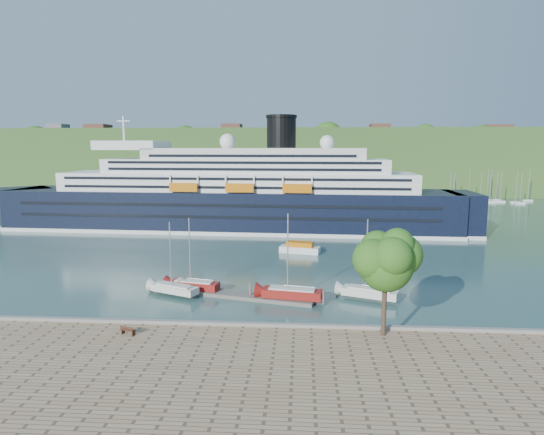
{
  "coord_description": "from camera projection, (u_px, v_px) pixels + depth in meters",
  "views": [
    {
      "loc": [
        6.67,
        -39.17,
        16.93
      ],
      "look_at": [
        2.15,
        30.0,
        6.31
      ],
      "focal_mm": 30.0,
      "sensor_mm": 36.0,
      "label": 1
    }
  ],
  "objects": [
    {
      "name": "sailboat_white_far",
      "position": [
        371.0,
        262.0,
        50.29
      ],
      "size": [
        7.02,
        4.19,
        8.77
      ],
      "primitive_type": null,
      "rotation": [
        0.0,
        0.0,
        -0.37
      ],
      "color": "silver",
      "rests_on": "ground"
    },
    {
      "name": "far_hillside",
      "position": [
        285.0,
        160.0,
        182.83
      ],
      "size": [
        400.0,
        50.0,
        24.0
      ],
      "primitive_type": "cube",
      "color": "#304F1F",
      "rests_on": "ground"
    },
    {
      "name": "floating_pontoon",
      "position": [
        233.0,
        294.0,
        52.36
      ],
      "size": [
        19.02,
        6.76,
        0.42
      ],
      "primitive_type": null,
      "rotation": [
        0.0,
        0.0,
        -0.24
      ],
      "color": "#656159",
      "rests_on": "ground"
    },
    {
      "name": "sailboat_white_near",
      "position": [
        174.0,
        261.0,
        51.89
      ],
      "size": [
        6.55,
        4.08,
        8.22
      ],
      "primitive_type": null,
      "rotation": [
        0.0,
        0.0,
        -0.4
      ],
      "color": "silver",
      "rests_on": "ground"
    },
    {
      "name": "quay_coping",
      "position": [
        227.0,
        323.0,
        41.25
      ],
      "size": [
        220.0,
        0.5,
        0.3
      ],
      "primitive_type": "cube",
      "color": "slate",
      "rests_on": "promenade"
    },
    {
      "name": "cruise_ship",
      "position": [
        228.0,
        173.0,
        93.84
      ],
      "size": [
        105.39,
        20.0,
        23.53
      ],
      "primitive_type": null,
      "rotation": [
        0.0,
        0.0,
        -0.05
      ],
      "color": "black",
      "rests_on": "ground"
    },
    {
      "name": "park_bench",
      "position": [
        128.0,
        330.0,
        39.13
      ],
      "size": [
        1.43,
        0.91,
        0.85
      ],
      "primitive_type": null,
      "rotation": [
        0.0,
        0.0,
        -0.3
      ],
      "color": "#462414",
      "rests_on": "promenade"
    },
    {
      "name": "ground",
      "position": [
        227.0,
        335.0,
        41.63
      ],
      "size": [
        400.0,
        400.0,
        0.0
      ],
      "primitive_type": "plane",
      "color": "#315856",
      "rests_on": "ground"
    },
    {
      "name": "sailboat_extra",
      "position": [
        193.0,
        257.0,
        53.24
      ],
      "size": [
        6.81,
        3.13,
        8.5
      ],
      "primitive_type": null,
      "rotation": [
        0.0,
        0.0,
        -0.21
      ],
      "color": "maroon",
      "rests_on": "ground"
    },
    {
      "name": "promenade_tree",
      "position": [
        385.0,
        278.0,
        38.34
      ],
      "size": [
        6.11,
        6.11,
        10.13
      ],
      "primitive_type": null,
      "color": "#295616",
      "rests_on": "promenade"
    },
    {
      "name": "tender_launch",
      "position": [
        300.0,
        247.0,
        74.12
      ],
      "size": [
        6.87,
        3.63,
        1.81
      ],
      "primitive_type": null,
      "rotation": [
        0.0,
        0.0,
        -0.22
      ],
      "color": "#CB690B",
      "rests_on": "ground"
    },
    {
      "name": "sailboat_red",
      "position": [
        292.0,
        260.0,
        49.8
      ],
      "size": [
        7.57,
        3.24,
        9.47
      ],
      "primitive_type": null,
      "rotation": [
        0.0,
        0.0,
        -0.17
      ],
      "color": "maroon",
      "rests_on": "ground"
    }
  ]
}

